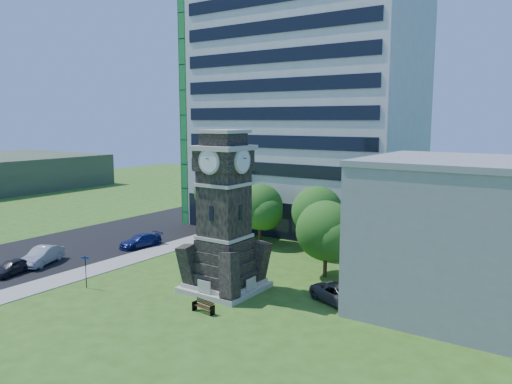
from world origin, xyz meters
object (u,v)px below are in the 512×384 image
Objects in this scene: car_street_mid at (42,256)px; car_east_lot at (341,295)px; clock_tower at (224,222)px; park_bench at (204,306)px; car_street_south at (12,267)px; car_street_north at (140,241)px; street_sign at (86,268)px.

car_street_mid reaches higher than car_east_lot.
clock_tower is 6.79m from park_bench.
car_street_mid is (-0.60, 3.22, 0.15)m from car_street_south.
park_bench is at bearing -19.04° from car_street_north.
clock_tower is 2.57× the size of car_street_mid.
car_street_south is at bearing 132.36° from car_east_lot.
park_bench is (-7.00, -6.68, -0.21)m from car_east_lot.
park_bench is at bearing -69.41° from clock_tower.
park_bench is (18.88, 2.67, -0.18)m from car_street_south.
car_street_mid is at bearing 144.60° from street_sign.
clock_tower is 3.28× the size of car_street_south.
park_bench is at bearing 156.16° from car_east_lot.
car_street_north is 0.93× the size of car_east_lot.
car_east_lot is at bearing 3.76° from car_street_north.
clock_tower is 11.38m from street_sign.
car_street_north is at bearing 95.14° from street_sign.
car_east_lot is at bearing -10.58° from car_street_mid.
car_east_lot is at bearing 51.01° from park_bench.
clock_tower is at bearing -11.16° from car_street_mid.
car_east_lot is (8.68, 2.20, -4.61)m from clock_tower.
street_sign reaches higher than car_street_south.
clock_tower is 7.29× the size of park_bench.
car_east_lot is at bearing 1.05° from street_sign.
street_sign is at bearing -147.37° from clock_tower.
street_sign is (6.04, -11.19, 0.96)m from car_street_north.
car_east_lot is 2.89× the size of park_bench.
car_street_south is at bearing -88.06° from car_street_north.
car_street_north reaches higher than park_bench.
car_street_south is (-17.19, -7.15, -4.65)m from clock_tower.
car_east_lot reaches higher than car_street_north.
clock_tower reaches higher than car_street_south.
street_sign reaches higher than car_east_lot.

